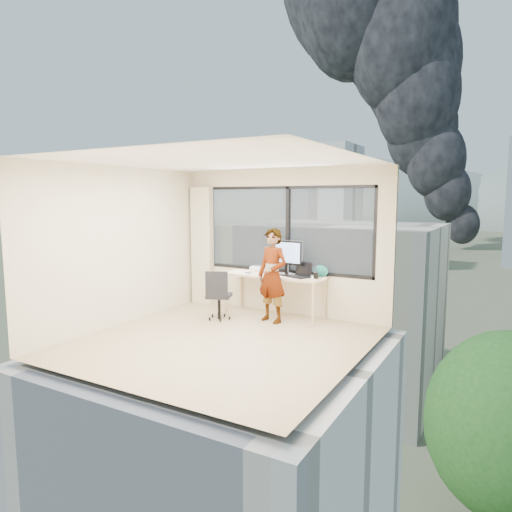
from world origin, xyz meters
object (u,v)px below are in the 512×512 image
Objects in this scene: handbag at (321,271)px; person at (272,275)px; monitor at (287,257)px; chair at (219,294)px; laptop at (299,270)px; desk at (274,295)px; game_console at (259,269)px.

person is at bearing -127.64° from handbag.
monitor is 0.64m from handbag.
handbag is at bearing 16.26° from monitor.
person reaches higher than chair.
person reaches higher than laptop.
monitor is 1.61× the size of laptop.
laptop is at bearing -15.94° from monitor.
desk is 0.72m from monitor.
chair is 3.42× the size of handbag.
handbag reaches higher than desk.
desk is 6.96× the size of handbag.
chair is 0.56× the size of person.
laptop is (1.21, 0.63, 0.42)m from chair.
game_console is at bearing -176.10° from laptop.
chair is at bearing -131.35° from laptop.
person is 0.50m from monitor.
desk is 4.69× the size of laptop.
handbag reaches higher than chair.
desk is at bearing 125.69° from person.
game_console is at bearing 170.92° from monitor.
desk is at bearing -45.01° from game_console.
desk is at bearing -153.90° from handbag.
desk is 5.61× the size of game_console.
monitor is (0.20, 0.07, 0.68)m from desk.
desk is at bearing -164.31° from laptop.
monitor reaches higher than laptop.
laptop reaches higher than game_console.
monitor reaches higher than desk.
game_console is at bearing 51.01° from chair.
chair is at bearing -135.30° from monitor.
chair is at bearing -123.63° from game_console.
desk is 1.13× the size of person.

